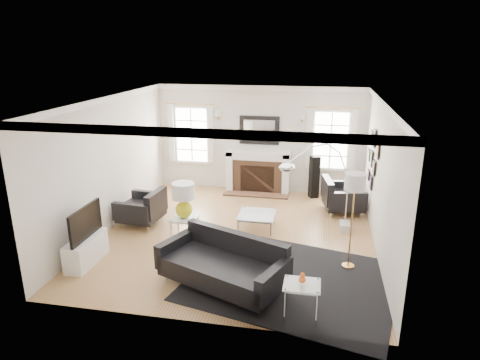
% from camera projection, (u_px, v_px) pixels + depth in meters
% --- Properties ---
extents(floor, '(6.00, 6.00, 0.00)m').
position_uv_depth(floor, '(238.00, 235.00, 8.93)').
color(floor, '#9B6541').
rests_on(floor, ground).
extents(back_wall, '(5.50, 0.04, 2.80)m').
position_uv_depth(back_wall, '(259.00, 139.00, 11.32)').
color(back_wall, silver).
rests_on(back_wall, floor).
extents(front_wall, '(5.50, 0.04, 2.80)m').
position_uv_depth(front_wall, '(194.00, 232.00, 5.70)').
color(front_wall, silver).
rests_on(front_wall, floor).
extents(left_wall, '(0.04, 6.00, 2.80)m').
position_uv_depth(left_wall, '(110.00, 164.00, 9.00)').
color(left_wall, silver).
rests_on(left_wall, floor).
extents(right_wall, '(0.04, 6.00, 2.80)m').
position_uv_depth(right_wall, '(381.00, 178.00, 8.01)').
color(right_wall, silver).
rests_on(right_wall, floor).
extents(ceiling, '(5.50, 6.00, 0.02)m').
position_uv_depth(ceiling, '(237.00, 100.00, 8.09)').
color(ceiling, white).
rests_on(ceiling, back_wall).
extents(crown_molding, '(5.50, 6.00, 0.12)m').
position_uv_depth(crown_molding, '(237.00, 103.00, 8.10)').
color(crown_molding, white).
rests_on(crown_molding, back_wall).
extents(fireplace, '(1.70, 0.69, 1.11)m').
position_uv_depth(fireplace, '(258.00, 172.00, 11.38)').
color(fireplace, white).
rests_on(fireplace, floor).
extents(mantel_mirror, '(1.05, 0.07, 0.75)m').
position_uv_depth(mantel_mirror, '(259.00, 130.00, 11.20)').
color(mantel_mirror, black).
rests_on(mantel_mirror, back_wall).
extents(window_left, '(1.24, 0.15, 1.62)m').
position_uv_depth(window_left, '(192.00, 135.00, 11.58)').
color(window_left, white).
rests_on(window_left, back_wall).
extents(window_right, '(1.24, 0.15, 1.62)m').
position_uv_depth(window_right, '(331.00, 140.00, 10.92)').
color(window_right, white).
rests_on(window_right, back_wall).
extents(gallery_wall, '(0.04, 1.73, 1.29)m').
position_uv_depth(gallery_wall, '(373.00, 155.00, 9.19)').
color(gallery_wall, black).
rests_on(gallery_wall, right_wall).
extents(tv_unit, '(0.35, 1.00, 1.09)m').
position_uv_depth(tv_unit, '(86.00, 247.00, 7.68)').
color(tv_unit, white).
rests_on(tv_unit, floor).
extents(area_rug, '(3.85, 3.43, 0.01)m').
position_uv_depth(area_rug, '(292.00, 280.00, 7.19)').
color(area_rug, black).
rests_on(area_rug, floor).
extents(sofa, '(2.28, 1.67, 0.68)m').
position_uv_depth(sofa, '(225.00, 265.00, 6.95)').
color(sofa, black).
rests_on(sofa, floor).
extents(armchair_left, '(0.95, 1.04, 0.65)m').
position_uv_depth(armchair_left, '(144.00, 209.00, 9.36)').
color(armchair_left, black).
rests_on(armchair_left, floor).
extents(armchair_right, '(1.05, 1.13, 0.67)m').
position_uv_depth(armchair_right, '(341.00, 197.00, 10.03)').
color(armchair_right, black).
rests_on(armchair_right, floor).
extents(coffee_table, '(0.77, 0.77, 0.34)m').
position_uv_depth(coffee_table, '(257.00, 215.00, 9.11)').
color(coffee_table, silver).
rests_on(coffee_table, floor).
extents(side_table_left, '(0.50, 0.50, 0.55)m').
position_uv_depth(side_table_left, '(185.00, 222.00, 8.43)').
color(side_table_left, silver).
rests_on(side_table_left, floor).
extents(nesting_table, '(0.52, 0.44, 0.57)m').
position_uv_depth(nesting_table, '(302.00, 291.00, 6.05)').
color(nesting_table, silver).
rests_on(nesting_table, floor).
extents(gourd_lamp, '(0.44, 0.44, 0.71)m').
position_uv_depth(gourd_lamp, '(184.00, 198.00, 8.27)').
color(gourd_lamp, yellow).
rests_on(gourd_lamp, side_table_left).
extents(orange_vase, '(0.10, 0.10, 0.16)m').
position_uv_depth(orange_vase, '(302.00, 278.00, 5.99)').
color(orange_vase, '#D95B1B').
rests_on(orange_vase, nesting_table).
extents(arc_floor_lamp, '(1.45, 1.34, 2.05)m').
position_uv_depth(arc_floor_lamp, '(318.00, 187.00, 8.44)').
color(arc_floor_lamp, silver).
rests_on(arc_floor_lamp, floor).
extents(stick_floor_lamp, '(0.35, 0.35, 1.74)m').
position_uv_depth(stick_floor_lamp, '(355.00, 187.00, 7.18)').
color(stick_floor_lamp, gold).
rests_on(stick_floor_lamp, floor).
extents(speaker_tower, '(0.29, 0.29, 1.10)m').
position_uv_depth(speaker_tower, '(314.00, 177.00, 10.98)').
color(speaker_tower, black).
rests_on(speaker_tower, floor).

